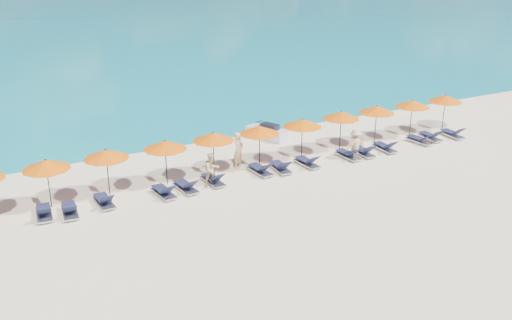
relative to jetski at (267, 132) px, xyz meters
name	(u,v)px	position (x,y,z in m)	size (l,w,h in m)	color
ground	(288,206)	(-3.91, -8.79, -0.38)	(1400.00, 1400.00, 0.00)	beige
jetski	(267,132)	(0.00, 0.00, 0.00)	(1.92, 2.80, 0.93)	silver
beachgoer_a	(238,150)	(-3.73, -3.54, 0.59)	(0.71, 0.46, 1.94)	#DAB180
beachgoer_b	(212,170)	(-5.93, -5.05, 0.44)	(0.80, 0.46, 1.65)	#DAB180
beachgoer_c	(355,144)	(2.45, -5.36, 0.45)	(1.08, 0.50, 1.67)	#DAB180
umbrella_2	(46,165)	(-13.21, -3.89, 1.63)	(2.10, 2.10, 2.28)	black
umbrella_3	(106,154)	(-10.59, -3.79, 1.63)	(2.10, 2.10, 2.28)	black
umbrella_4	(165,145)	(-7.78, -3.86, 1.63)	(2.10, 2.10, 2.28)	black
umbrella_5	(213,137)	(-5.25, -3.80, 1.63)	(2.10, 2.10, 2.28)	black
umbrella_6	(259,130)	(-2.69, -3.92, 1.63)	(2.10, 2.10, 2.28)	black
umbrella_7	(302,123)	(-0.06, -3.91, 1.63)	(2.10, 2.10, 2.28)	black
umbrella_8	(341,115)	(2.67, -3.68, 1.63)	(2.10, 2.10, 2.28)	black
umbrella_9	(377,109)	(5.21, -3.69, 1.63)	(2.10, 2.10, 2.28)	black
umbrella_10	(412,104)	(7.94, -3.69, 1.63)	(2.10, 2.10, 2.28)	black
umbrella_11	(445,98)	(10.64, -3.72, 1.63)	(2.10, 2.10, 2.28)	black
lounger_3	(44,212)	(-13.67, -4.81, -0.15)	(0.79, 1.76, 0.66)	silver
lounger_4	(70,210)	(-12.66, -5.11, -0.15)	(0.79, 1.75, 0.66)	silver
lounger_5	(104,201)	(-11.11, -4.84, -0.15)	(0.67, 1.72, 0.66)	silver
lounger_6	(164,191)	(-8.42, -5.15, -0.15)	(0.78, 1.75, 0.66)	silver
lounger_7	(186,186)	(-7.29, -5.07, -0.15)	(0.78, 1.75, 0.66)	silver
lounger_8	(213,179)	(-5.81, -4.89, -0.15)	(0.70, 1.73, 0.66)	silver
lounger_9	(260,169)	(-3.15, -4.83, -0.15)	(0.72, 1.73, 0.66)	silver
lounger_10	(280,167)	(-2.05, -5.01, -0.15)	(0.78, 1.75, 0.66)	silver
lounger_11	(307,162)	(-0.44, -5.05, -0.15)	(0.70, 1.73, 0.66)	silver
lounger_12	(348,154)	(2.17, -5.16, -0.15)	(0.70, 1.73, 0.66)	silver
lounger_13	(364,151)	(3.22, -5.15, -0.15)	(0.78, 1.75, 0.66)	silver
lounger_14	(385,147)	(4.75, -5.15, -0.15)	(0.70, 1.73, 0.66)	silver
lounger_15	(420,139)	(7.43, -5.09, -0.15)	(0.79, 1.76, 0.66)	silver
lounger_16	(430,136)	(8.45, -4.92, -0.15)	(0.78, 1.75, 0.66)	silver
lounger_17	(452,133)	(10.01, -5.16, -0.15)	(0.74, 1.74, 0.66)	silver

